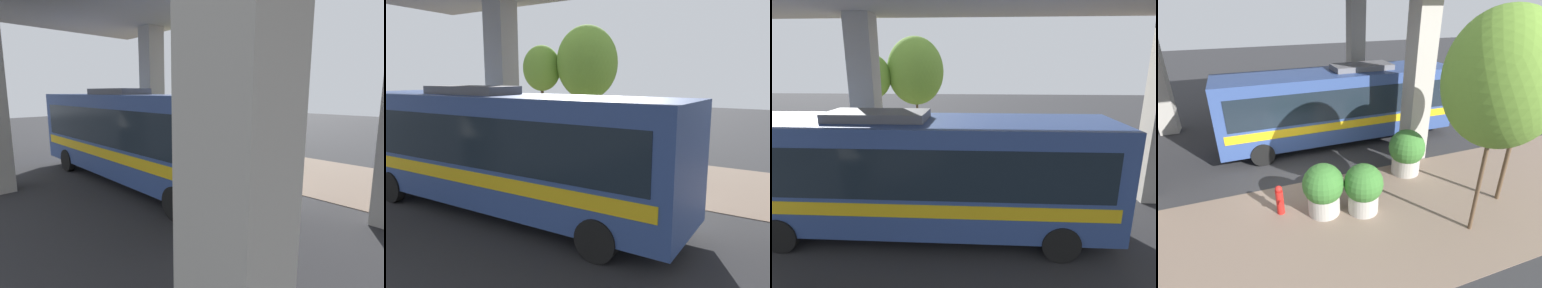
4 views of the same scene
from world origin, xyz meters
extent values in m
plane|color=#2D2D30|center=(0.00, 0.00, 0.00)|extent=(80.00, 80.00, 0.00)
cube|color=#7A6656|center=(-3.00, 0.00, 0.01)|extent=(6.00, 40.00, 0.02)
cube|color=#ADA89E|center=(0.50, -5.37, 3.37)|extent=(0.90, 0.90, 6.73)
cube|color=#ADA89E|center=(7.50, -5.37, 3.37)|extent=(0.90, 0.90, 6.73)
cube|color=#334C8C|center=(3.26, -2.88, 1.97)|extent=(2.67, 11.19, 3.04)
cube|color=#19232D|center=(3.26, -2.88, 2.34)|extent=(2.71, 10.30, 1.34)
cube|color=yellow|center=(3.26, -2.88, 1.36)|extent=(2.71, 10.63, 0.37)
cube|color=slate|center=(3.26, -4.00, 3.61)|extent=(1.33, 2.80, 0.24)
cylinder|color=black|center=(2.01, 1.03, 0.50)|extent=(0.28, 1.00, 1.00)
cylinder|color=black|center=(4.51, 1.03, 0.50)|extent=(0.28, 1.00, 1.00)
cylinder|color=black|center=(2.01, -6.52, 0.50)|extent=(0.28, 1.00, 1.00)
cylinder|color=black|center=(4.51, -6.52, 0.50)|extent=(0.28, 1.00, 1.00)
cylinder|color=red|center=(-1.57, 0.86, 0.44)|extent=(0.25, 0.25, 0.88)
sphere|color=red|center=(-1.57, 0.86, 0.95)|extent=(0.24, 0.24, 0.24)
cylinder|color=red|center=(-1.75, 0.86, 0.57)|extent=(0.15, 0.11, 0.11)
cylinder|color=red|center=(-1.38, 0.86, 0.57)|extent=(0.15, 0.11, 0.11)
cylinder|color=#ADA89E|center=(-2.02, -0.50, 0.37)|extent=(1.05, 1.05, 0.74)
sphere|color=#38722D|center=(-2.02, -0.50, 1.11)|extent=(1.35, 1.35, 1.35)
sphere|color=#BF334C|center=(-1.89, -0.61, 0.89)|extent=(0.37, 0.37, 0.37)
cylinder|color=#ADA89E|center=(-0.70, -4.34, 0.37)|extent=(1.13, 1.13, 0.75)
sphere|color=#38722D|center=(-0.70, -4.34, 1.14)|extent=(1.44, 1.44, 1.44)
sphere|color=#993F8C|center=(-0.56, -4.46, 0.90)|extent=(0.39, 0.39, 0.39)
cylinder|color=#ADA89E|center=(-2.40, -1.75, 0.37)|extent=(1.01, 1.01, 0.73)
sphere|color=#38722D|center=(-2.40, -1.75, 1.09)|extent=(1.30, 1.30, 1.30)
sphere|color=orange|center=(-2.27, -1.85, 0.87)|extent=(0.35, 0.35, 0.35)
cylinder|color=brown|center=(-3.47, -6.51, 1.93)|extent=(0.15, 0.15, 3.86)
ellipsoid|color=olive|center=(-3.47, -6.51, 4.41)|extent=(1.82, 1.82, 2.18)
cylinder|color=brown|center=(-4.39, -4.51, 1.89)|extent=(0.12, 0.12, 3.79)
ellipsoid|color=olive|center=(-4.39, -4.51, 4.66)|extent=(2.90, 2.90, 3.48)
camera|label=1|loc=(9.78, 7.07, 3.60)|focal=28.00mm
camera|label=2|loc=(11.20, 4.75, 4.01)|focal=35.00mm
camera|label=3|loc=(11.49, -1.11, 5.03)|focal=28.00mm
camera|label=4|loc=(-9.88, 1.54, 6.42)|focal=28.00mm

